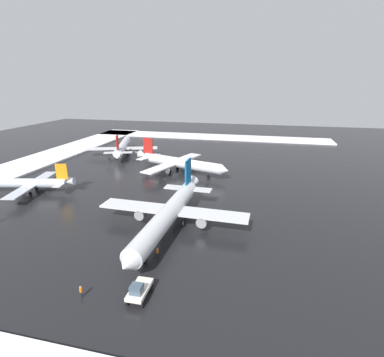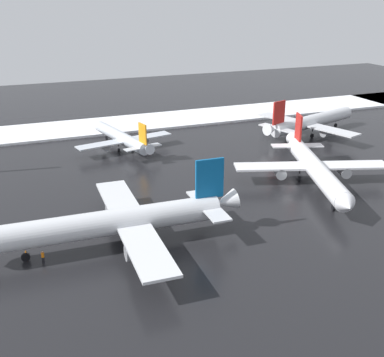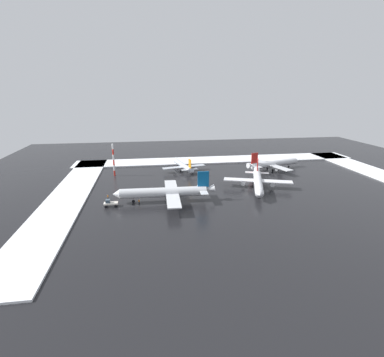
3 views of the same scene
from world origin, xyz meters
name	(u,v)px [view 3 (image 3 of 3)]	position (x,y,z in m)	size (l,w,h in m)	color
ground_plane	(246,188)	(0.00, 0.00, 0.00)	(240.00, 240.00, 0.00)	black
snow_bank_far	(217,160)	(0.00, -50.00, 0.27)	(152.00, 16.00, 0.55)	white
snow_bank_right	(68,196)	(67.00, 0.00, 0.27)	(14.00, 116.00, 0.55)	white
airplane_far_rear	(166,192)	(32.18, 10.05, 3.46)	(35.24, 29.17, 10.47)	silver
airplane_parked_portside	(273,164)	(-22.25, -25.52, 3.12)	(30.95, 26.10, 9.44)	silver
airplane_foreground_jet	(258,181)	(-4.16, 1.72, 3.18)	(26.53, 31.46, 9.61)	white
airplane_parked_starboard	(183,166)	(21.24, -30.74, 2.48)	(21.02, 25.10, 7.51)	silver
pushback_tug	(110,203)	(50.93, 11.89, 1.28)	(4.64, 2.37, 2.50)	silver
ground_crew_near_tug	(139,201)	(41.47, 11.03, 0.97)	(0.36, 0.36, 1.71)	black
ground_crew_beside_wing	(108,197)	(52.48, 4.54, 0.97)	(0.36, 0.36, 1.71)	black
antenna_mast	(114,160)	(53.02, -26.46, 7.32)	(0.70, 0.70, 14.65)	red
traffic_cone_near_nose	(171,199)	(30.32, 8.27, 0.28)	(0.36, 0.36, 0.55)	orange
traffic_cone_mid_line	(134,200)	(43.32, 7.83, 0.28)	(0.36, 0.36, 0.55)	orange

